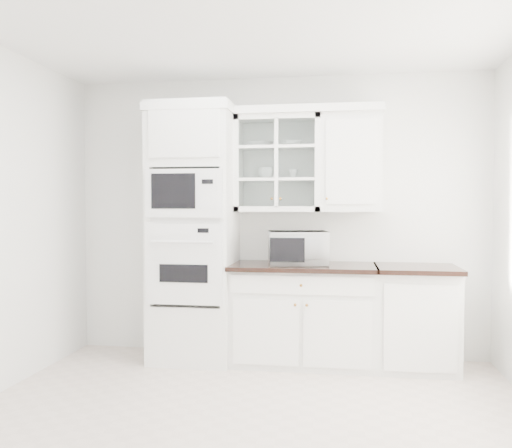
# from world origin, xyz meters

# --- Properties ---
(ground) EXTENTS (4.00, 3.50, 0.01)m
(ground) POSITION_xyz_m (0.00, 0.00, 0.01)
(ground) COLOR beige
(ground) RESTS_ON ground
(room_shell) EXTENTS (4.00, 3.50, 2.70)m
(room_shell) POSITION_xyz_m (0.00, 0.43, 1.78)
(room_shell) COLOR white
(room_shell) RESTS_ON ground
(oven_column) EXTENTS (0.76, 0.68, 2.40)m
(oven_column) POSITION_xyz_m (-0.75, 1.42, 1.20)
(oven_column) COLOR white
(oven_column) RESTS_ON ground
(base_cabinet_run) EXTENTS (1.32, 0.67, 0.92)m
(base_cabinet_run) POSITION_xyz_m (0.28, 1.45, 0.46)
(base_cabinet_run) COLOR white
(base_cabinet_run) RESTS_ON ground
(extra_base_cabinet) EXTENTS (0.72, 0.67, 0.92)m
(extra_base_cabinet) POSITION_xyz_m (1.28, 1.45, 0.46)
(extra_base_cabinet) COLOR white
(extra_base_cabinet) RESTS_ON ground
(upper_cabinet_glass) EXTENTS (0.80, 0.33, 0.90)m
(upper_cabinet_glass) POSITION_xyz_m (0.03, 1.58, 1.85)
(upper_cabinet_glass) COLOR white
(upper_cabinet_glass) RESTS_ON room_shell
(upper_cabinet_solid) EXTENTS (0.55, 0.33, 0.90)m
(upper_cabinet_solid) POSITION_xyz_m (0.71, 1.58, 1.85)
(upper_cabinet_solid) COLOR white
(upper_cabinet_solid) RESTS_ON room_shell
(crown_molding) EXTENTS (2.14, 0.38, 0.07)m
(crown_molding) POSITION_xyz_m (-0.07, 1.56, 2.33)
(crown_molding) COLOR white
(crown_molding) RESTS_ON room_shell
(countertop_microwave) EXTENTS (0.59, 0.52, 0.30)m
(countertop_microwave) POSITION_xyz_m (0.23, 1.42, 1.07)
(countertop_microwave) COLOR white
(countertop_microwave) RESTS_ON base_cabinet_run
(bowl_a) EXTENTS (0.27, 0.27, 0.05)m
(bowl_a) POSITION_xyz_m (-0.14, 1.59, 2.04)
(bowl_a) COLOR white
(bowl_a) RESTS_ON upper_cabinet_glass
(bowl_b) EXTENTS (0.22, 0.22, 0.06)m
(bowl_b) POSITION_xyz_m (0.16, 1.60, 2.04)
(bowl_b) COLOR white
(bowl_b) RESTS_ON upper_cabinet_glass
(cup_a) EXTENTS (0.16, 0.16, 0.11)m
(cup_a) POSITION_xyz_m (-0.09, 1.59, 1.76)
(cup_a) COLOR white
(cup_a) RESTS_ON upper_cabinet_glass
(cup_b) EXTENTS (0.10, 0.10, 0.09)m
(cup_b) POSITION_xyz_m (0.17, 1.58, 1.75)
(cup_b) COLOR white
(cup_b) RESTS_ON upper_cabinet_glass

